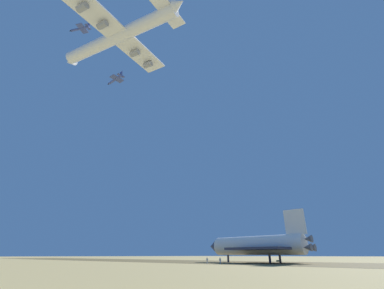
{
  "coord_description": "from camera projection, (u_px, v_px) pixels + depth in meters",
  "views": [
    {
      "loc": [
        -54.63,
        84.14,
        2.31
      ],
      "look_at": [
        13.97,
        18.33,
        43.22
      ],
      "focal_mm": 24.12,
      "sensor_mm": 36.0,
      "label": 1
    }
  ],
  "objects": [
    {
      "name": "ground_crew_mid_fuselage",
      "position": [
        207.0,
        260.0,
        77.26
      ],
      "size": [
        0.3,
        0.64,
        1.73
      ],
      "rotation": [
        0.0,
        0.0,
        6.11
      ],
      "color": "silver",
      "rests_on": "ground"
    },
    {
      "name": "ground_plane",
      "position": [
        258.0,
        263.0,
        88.8
      ],
      "size": [
        1200.0,
        1200.0,
        0.0
      ],
      "primitive_type": "plane",
      "color": "tan"
    },
    {
      "name": "chase_jet_left_wing",
      "position": [
        80.0,
        29.0,
        167.85
      ],
      "size": [
        14.36,
        10.69,
        4.0
      ],
      "rotation": [
        0.0,
        0.0,
        0.56
      ],
      "color": "#38478C"
    },
    {
      "name": "ground_support_crate",
      "position": [
        278.0,
        261.0,
        99.43
      ],
      "size": [
        1.81,
        1.83,
        0.61
      ],
      "primitive_type": "cube",
      "rotation": [
        0.0,
        0.0,
        2.33
      ],
      "color": "#596B4C",
      "rests_on": "ground"
    },
    {
      "name": "ground_crew_near_nose",
      "position": [
        220.0,
        260.0,
        76.18
      ],
      "size": [
        0.32,
        0.64,
        1.73
      ],
      "rotation": [
        0.0,
        0.0,
        2.94
      ],
      "color": "silver",
      "rests_on": "ground"
    },
    {
      "name": "runway_strip",
      "position": [
        258.0,
        263.0,
        85.03
      ],
      "size": [
        442.02,
        75.36,
        0.02
      ],
      "primitive_type": "cube",
      "rotation": [
        0.0,
        0.0,
        0.07
      ],
      "color": "brown",
      "rests_on": "ground"
    },
    {
      "name": "carrier_jet",
      "position": [
        119.0,
        36.0,
        129.04
      ],
      "size": [
        76.47,
        60.91,
        19.05
      ],
      "rotation": [
        -0.05,
        0.0,
        0.29
      ],
      "color": "white"
    },
    {
      "name": "space_shuttle",
      "position": [
        255.0,
        246.0,
        87.47
      ],
      "size": [
        38.7,
        25.23,
        15.8
      ],
      "rotation": [
        0.0,
        0.0,
        0.07
      ],
      "color": "white",
      "rests_on": "ground"
    },
    {
      "name": "chase_jet_lead",
      "position": [
        115.0,
        79.0,
        161.46
      ],
      "size": [
        15.27,
        8.48,
        4.0
      ],
      "rotation": [
        0.0,
        0.0,
        0.12
      ],
      "color": "#38478C"
    }
  ]
}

